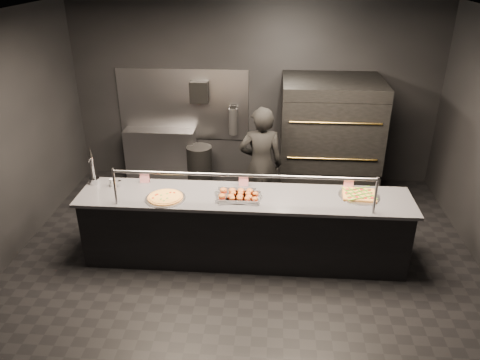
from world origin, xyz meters
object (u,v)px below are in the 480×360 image
(prep_shelf, at_px, (161,154))
(fire_extinguisher, at_px, (233,121))
(round_pizza, at_px, (165,198))
(trash_bin, at_px, (200,166))
(service_counter, at_px, (244,228))
(beer_tap, at_px, (93,173))
(pizza_oven, at_px, (329,139))
(slider_tray_a, at_px, (236,195))
(slider_tray_b, at_px, (244,197))
(towel_dispenser, at_px, (199,92))
(square_pizza, at_px, (359,195))
(worker, at_px, (261,165))

(prep_shelf, bearing_deg, fire_extinguisher, 3.66)
(fire_extinguisher, relative_size, round_pizza, 1.03)
(trash_bin, bearing_deg, prep_shelf, 161.37)
(service_counter, relative_size, beer_tap, 8.23)
(service_counter, xyz_separation_m, prep_shelf, (-1.60, 2.32, -0.01))
(service_counter, xyz_separation_m, pizza_oven, (1.20, 1.90, 0.50))
(prep_shelf, bearing_deg, slider_tray_a, -57.50)
(service_counter, bearing_deg, slider_tray_b, -90.16)
(towel_dispenser, bearing_deg, trash_bin, -88.59)
(service_counter, xyz_separation_m, trash_bin, (-0.89, 2.08, -0.11))
(towel_dispenser, relative_size, slider_tray_a, 0.64)
(service_counter, height_order, beer_tap, beer_tap)
(pizza_oven, relative_size, slider_tray_a, 3.47)
(pizza_oven, xyz_separation_m, slider_tray_a, (-1.30, -1.93, -0.02))
(fire_extinguisher, distance_m, square_pizza, 2.90)
(beer_tap, relative_size, worker, 0.29)
(pizza_oven, bearing_deg, worker, -141.03)
(pizza_oven, xyz_separation_m, square_pizza, (0.20, -1.80, -0.03))
(square_pizza, bearing_deg, worker, 141.95)
(slider_tray_a, height_order, worker, worker)
(round_pizza, height_order, slider_tray_a, slider_tray_a)
(slider_tray_b, bearing_deg, slider_tray_a, 157.30)
(prep_shelf, xyz_separation_m, worker, (1.76, -1.26, 0.41))
(fire_extinguisher, xyz_separation_m, square_pizza, (1.75, -2.30, -0.12))
(prep_shelf, bearing_deg, trash_bin, -18.63)
(towel_dispenser, xyz_separation_m, trash_bin, (0.01, -0.31, -1.20))
(round_pizza, bearing_deg, trash_bin, 88.52)
(fire_extinguisher, bearing_deg, square_pizza, -52.78)
(slider_tray_a, distance_m, square_pizza, 1.51)
(service_counter, height_order, square_pizza, service_counter)
(pizza_oven, xyz_separation_m, prep_shelf, (-2.80, 0.42, -0.52))
(pizza_oven, bearing_deg, fire_extinguisher, 162.11)
(towel_dispenser, height_order, trash_bin, towel_dispenser)
(slider_tray_a, bearing_deg, slider_tray_b, -22.70)
(slider_tray_b, height_order, square_pizza, slider_tray_b)
(service_counter, relative_size, fire_extinguisher, 8.12)
(service_counter, bearing_deg, square_pizza, 3.93)
(fire_extinguisher, xyz_separation_m, slider_tray_b, (0.35, -2.48, -0.12))
(towel_dispenser, distance_m, trash_bin, 1.24)
(trash_bin, bearing_deg, slider_tray_b, -67.53)
(towel_dispenser, distance_m, round_pizza, 2.61)
(slider_tray_a, bearing_deg, pizza_oven, 56.08)
(fire_extinguisher, bearing_deg, beer_tap, -126.01)
(service_counter, height_order, slider_tray_b, service_counter)
(prep_shelf, height_order, slider_tray_b, slider_tray_b)
(towel_dispenser, relative_size, worker, 0.20)
(round_pizza, distance_m, worker, 1.64)
(prep_shelf, xyz_separation_m, trash_bin, (0.71, -0.24, -0.10))
(prep_shelf, relative_size, trash_bin, 1.71)
(beer_tap, height_order, round_pizza, beer_tap)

